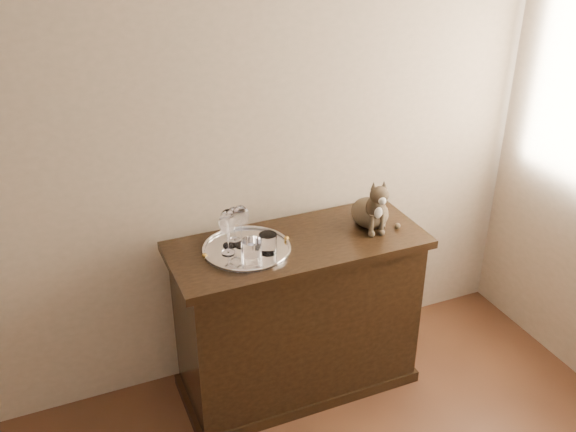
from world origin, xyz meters
The scene contains 10 objects.
wall_back centered at (0.00, 2.25, 1.35)m, with size 4.00×0.10×2.70m, color tan.
sideboard centered at (0.60, 1.94, 0.42)m, with size 1.20×0.50×0.85m, color black, non-canonical shape.
tray centered at (0.35, 1.96, 0.85)m, with size 0.40×0.40×0.01m, color silver.
wine_glass_a centered at (0.29, 2.01, 0.95)m, with size 0.07×0.07×0.18m, color white, non-canonical shape.
wine_glass_b centered at (0.33, 2.05, 0.94)m, with size 0.06×0.06×0.17m, color white, non-canonical shape.
wine_glass_c centered at (0.27, 1.95, 0.96)m, with size 0.07×0.07×0.20m, color white, non-canonical shape.
wine_glass_d centered at (0.34, 2.00, 0.96)m, with size 0.08×0.08×0.20m, color white, non-canonical shape.
tumbler_a centered at (0.43, 1.89, 0.90)m, with size 0.08×0.08×0.09m, color white.
tumbler_b centered at (0.34, 1.85, 0.91)m, with size 0.09×0.09×0.10m, color white.
cat centered at (0.98, 1.95, 0.99)m, with size 0.27×0.25×0.27m, color #48382B, non-canonical shape.
Camera 1 is at (-0.45, -0.40, 2.32)m, focal length 40.00 mm.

